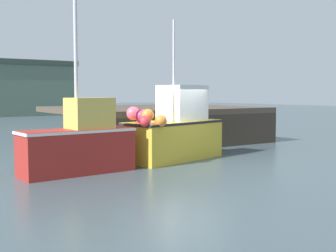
% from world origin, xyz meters
% --- Properties ---
extents(ground, '(120.00, 160.00, 0.10)m').
position_xyz_m(ground, '(0.00, 0.00, -0.05)').
color(ground, '#3D4C51').
extents(pier, '(9.10, 7.75, 1.68)m').
position_xyz_m(pier, '(2.56, 5.83, 1.40)').
color(pier, '#473D33').
rests_on(pier, ground).
extents(fishing_boat_near_left, '(3.45, 1.33, 5.26)m').
position_xyz_m(fishing_boat_near_left, '(-3.86, 0.23, 0.90)').
color(fishing_boat_near_left, maroon).
rests_on(fishing_boat_near_left, ground).
extents(fishing_boat_near_right, '(4.12, 2.47, 4.92)m').
position_xyz_m(fishing_boat_near_right, '(-0.04, 0.83, 1.04)').
color(fishing_boat_near_right, gold).
rests_on(fishing_boat_near_right, ground).
extents(warehouse, '(10.40, 6.45, 5.72)m').
position_xyz_m(warehouse, '(4.38, 35.63, 2.88)').
color(warehouse, '#4C6656').
rests_on(warehouse, ground).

